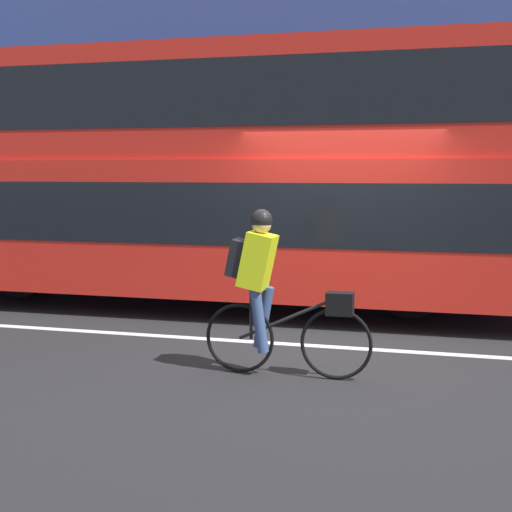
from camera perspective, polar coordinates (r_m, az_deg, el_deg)
The scene contains 6 objects.
ground_plane at distance 8.18m, azimuth 5.61°, elevation -7.44°, with size 80.00×80.00×0.00m, color #232326.
road_center_line at distance 8.29m, azimuth 5.74°, elevation -7.22°, with size 50.00×0.14×0.01m, color silver.
sidewalk_curb at distance 12.99m, azimuth 9.17°, elevation -1.90°, with size 60.00×2.37×0.11m.
building_facade at distance 14.40m, azimuth 10.09°, elevation 16.99°, with size 60.00×0.30×9.14m.
bus at distance 10.53m, azimuth -4.43°, elevation 7.07°, with size 9.82×2.48×3.69m.
cyclist_on_bike at distance 6.98m, azimuth 1.12°, elevation -2.48°, with size 1.67×0.32×1.64m.
Camera 1 is at (1.26, -7.82, 2.02)m, focal length 50.00 mm.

